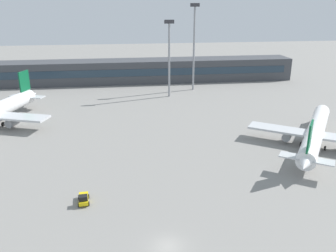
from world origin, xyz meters
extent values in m
plane|color=gray|center=(0.00, 40.00, 0.00)|extent=(400.00, 400.00, 0.00)
cube|color=#3F4247|center=(0.00, 103.77, 4.50)|extent=(130.68, 12.00, 9.00)
cube|color=#263847|center=(0.00, 97.72, 4.95)|extent=(124.15, 0.16, 2.80)
cylinder|color=white|center=(38.35, 30.64, 3.25)|extent=(23.38, 31.25, 3.75)
cone|color=white|center=(49.47, 46.57, 3.25)|extent=(5.28, 5.42, 3.56)
cone|color=white|center=(27.34, 14.86, 3.25)|extent=(4.29, 4.57, 2.62)
cube|color=#0C5933|center=(29.04, 17.30, 7.84)|extent=(2.77, 3.76, 5.42)
cube|color=silver|center=(28.87, 17.05, 3.45)|extent=(9.66, 7.91, 0.24)
cube|color=silver|center=(37.79, 29.83, 2.96)|extent=(26.96, 20.81, 0.49)
cylinder|color=gray|center=(32.94, 33.21, 1.57)|extent=(3.42, 3.72, 1.97)
cylinder|color=black|center=(45.46, 40.83, 0.49)|extent=(0.89, 1.03, 0.99)
cylinder|color=black|center=(39.32, 27.55, 0.49)|extent=(0.89, 1.03, 0.99)
cylinder|color=black|center=(35.12, 30.49, 0.49)|extent=(0.89, 1.03, 0.99)
cone|color=silver|center=(-33.06, 73.26, 3.61)|extent=(4.15, 4.90, 2.91)
cube|color=#0C5933|center=(-34.18, 70.15, 8.70)|extent=(2.01, 4.66, 6.02)
cube|color=silver|center=(-34.07, 70.46, 3.83)|extent=(11.34, 6.60, 0.26)
cylinder|color=gray|center=(-33.78, 51.97, 1.74)|extent=(3.25, 4.04, 2.19)
cylinder|color=black|center=(-36.90, 54.26, 0.55)|extent=(0.78, 1.18, 1.09)
cube|color=yellow|center=(-12.25, 12.95, 0.65)|extent=(1.80, 3.71, 0.60)
cube|color=black|center=(-12.18, 12.05, 1.30)|extent=(1.49, 1.21, 0.90)
cylinder|color=black|center=(-12.93, 11.69, 0.35)|extent=(0.31, 0.72, 0.70)
cylinder|color=black|center=(-11.37, 11.82, 0.35)|extent=(0.31, 0.72, 0.70)
cylinder|color=black|center=(-13.13, 14.08, 0.35)|extent=(0.31, 0.72, 0.70)
cylinder|color=black|center=(-11.58, 14.21, 0.35)|extent=(0.31, 0.72, 0.70)
cylinder|color=gray|center=(11.33, 78.91, 12.27)|extent=(0.70, 0.70, 24.54)
cube|color=#333338|center=(11.33, 78.91, 25.14)|extent=(3.20, 0.80, 1.20)
cylinder|color=gray|center=(21.60, 87.53, 14.80)|extent=(0.70, 0.70, 29.61)
cube|color=#333338|center=(21.60, 87.53, 30.21)|extent=(3.20, 0.80, 1.20)
camera|label=1|loc=(-5.26, -39.04, 31.57)|focal=37.49mm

